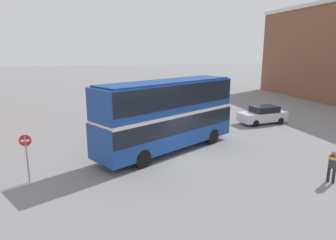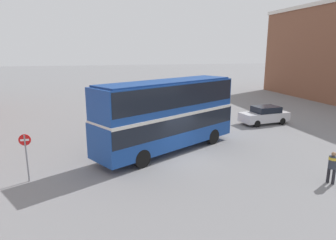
# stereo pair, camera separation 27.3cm
# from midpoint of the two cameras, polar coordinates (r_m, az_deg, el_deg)

# --- Properties ---
(ground_plane) EXTENTS (240.00, 240.00, 0.00)m
(ground_plane) POSITION_cam_midpoint_polar(r_m,az_deg,el_deg) (18.52, 3.18, -7.53)
(ground_plane) COLOR slate
(double_decker_bus) EXTENTS (10.28, 7.38, 4.66)m
(double_decker_bus) POSITION_cam_midpoint_polar(r_m,az_deg,el_deg) (19.37, -0.40, 1.67)
(double_decker_bus) COLOR #194293
(double_decker_bus) RESTS_ON ground_plane
(pedestrian_foreground) EXTENTS (0.54, 0.54, 1.66)m
(pedestrian_foreground) POSITION_cam_midpoint_polar(r_m,az_deg,el_deg) (17.14, 28.46, -7.28)
(pedestrian_foreground) COLOR #232328
(pedestrian_foreground) RESTS_ON ground_plane
(parked_car_kerb_near) EXTENTS (4.58, 2.33, 1.60)m
(parked_car_kerb_near) POSITION_cam_midpoint_polar(r_m,az_deg,el_deg) (28.50, 17.35, 0.96)
(parked_car_kerb_near) COLOR silver
(parked_car_kerb_near) RESTS_ON ground_plane
(no_entry_sign) EXTENTS (0.58, 0.08, 2.50)m
(no_entry_sign) POSITION_cam_midpoint_polar(r_m,az_deg,el_deg) (16.53, -25.80, -5.38)
(no_entry_sign) COLOR gray
(no_entry_sign) RESTS_ON ground_plane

